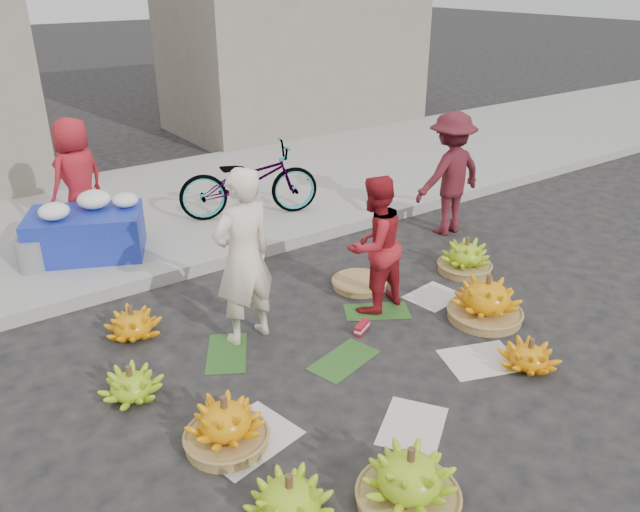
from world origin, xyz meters
TOP-DOWN VIEW (x-y plane):
  - ground at (0.00, 0.00)m, footprint 80.00×80.00m
  - curb at (0.00, 2.20)m, footprint 40.00×0.25m
  - sidewalk at (0.00, 4.30)m, footprint 40.00×4.00m
  - building_right at (4.50, 7.70)m, footprint 5.00×3.00m
  - newspaper_scatter at (0.00, -0.80)m, footprint 3.20×1.80m
  - banana_leaves at (-0.10, 0.20)m, footprint 2.00×1.00m
  - banana_bunch_0 at (-1.45, -0.56)m, footprint 0.60×0.60m
  - banana_bunch_1 at (-1.43, -1.39)m, footprint 0.70×0.70m
  - banana_bunch_2 at (-0.74, -1.74)m, footprint 0.76×0.76m
  - banana_bunch_3 at (1.14, -1.21)m, footprint 0.58×0.58m
  - banana_bunch_4 at (1.48, -0.42)m, footprint 0.83×0.83m
  - banana_bunch_5 at (2.12, 0.44)m, footprint 0.62×0.62m
  - banana_bunch_6 at (-1.82, 0.37)m, footprint 0.46×0.46m
  - banana_bunch_7 at (-1.48, 1.27)m, footprint 0.64×0.64m
  - basket_spare at (0.90, 0.84)m, footprint 0.65×0.65m
  - incense_stack at (0.33, 0.08)m, footprint 0.22×0.16m
  - vendor_cream at (-0.61, 0.63)m, footprint 0.64×0.45m
  - vendor_red at (0.72, 0.40)m, footprint 0.76×0.63m
  - man_striped at (2.80, 1.42)m, footprint 1.03×0.60m
  - flower_table at (-1.32, 3.12)m, footprint 1.46×1.23m
  - grey_bucket at (-1.96, 3.07)m, footprint 0.31×0.31m
  - flower_vendor at (-1.19, 3.71)m, footprint 0.86×0.73m
  - bicycle at (0.84, 3.15)m, footprint 1.23×1.96m

SIDE VIEW (x-z plane):
  - ground at x=0.00m, z-range 0.00..0.00m
  - newspaper_scatter at x=0.00m, z-range 0.00..0.01m
  - banana_leaves at x=-0.10m, z-range 0.00..0.01m
  - basket_spare at x=0.90m, z-range 0.00..0.07m
  - incense_stack at x=0.33m, z-range 0.01..0.09m
  - sidewalk at x=0.00m, z-range 0.00..0.12m
  - curb at x=0.00m, z-range 0.00..0.15m
  - banana_bunch_3 at x=1.14m, z-range -0.02..0.27m
  - banana_bunch_6 at x=-1.82m, z-range -0.02..0.28m
  - banana_bunch_7 at x=-1.48m, z-range -0.02..0.30m
  - banana_bunch_1 at x=-1.43m, z-range -0.02..0.33m
  - banana_bunch_5 at x=2.12m, z-range -0.03..0.39m
  - banana_bunch_0 at x=-1.45m, z-range -0.03..0.39m
  - banana_bunch_2 at x=-0.74m, z-range -0.03..0.42m
  - banana_bunch_4 at x=1.48m, z-range -0.03..0.45m
  - grey_bucket at x=-1.96m, z-range 0.12..0.48m
  - flower_table at x=-1.32m, z-range 0.06..0.78m
  - bicycle at x=0.84m, z-range 0.12..1.09m
  - vendor_red at x=0.72m, z-range 0.00..1.40m
  - man_striped at x=2.80m, z-range 0.00..1.58m
  - vendor_cream at x=-0.61m, z-range 0.00..1.66m
  - flower_vendor at x=-1.19m, z-range 0.12..1.61m
  - building_right at x=4.50m, z-range 0.00..5.00m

